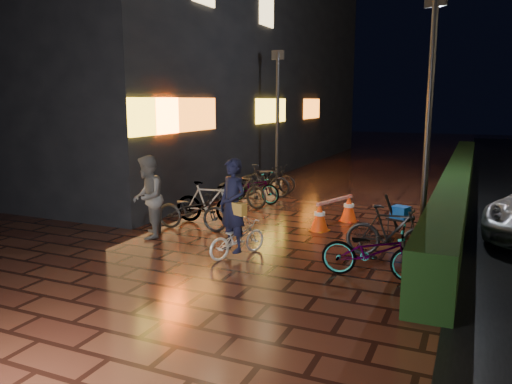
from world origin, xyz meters
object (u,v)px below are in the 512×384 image
at_px(traffic_barrier, 335,212).
at_px(cart_assembly, 400,214).
at_px(cyclist, 235,221).
at_px(bystander_person, 148,197).

bearing_deg(traffic_barrier, cart_assembly, -6.81).
height_order(cyclist, cart_assembly, cyclist).
xyz_separation_m(bystander_person, traffic_barrier, (3.46, 2.69, -0.58)).
bearing_deg(bystander_person, traffic_barrier, 101.56).
bearing_deg(bystander_person, cyclist, 52.85).
bearing_deg(cyclist, cart_assembly, 48.05).
relative_size(cyclist, traffic_barrier, 1.17).
height_order(bystander_person, cart_assembly, bystander_person).
bearing_deg(cart_assembly, cyclist, -131.95).
xyz_separation_m(cyclist, traffic_barrier, (1.12, 3.14, -0.38)).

